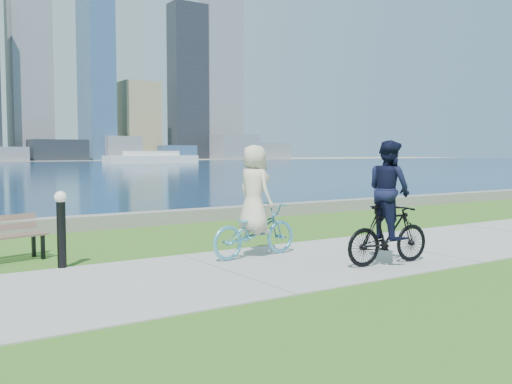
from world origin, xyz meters
TOP-DOWN VIEW (x-y plane):
  - ground at (0.00, 0.00)m, footprint 320.00×320.00m
  - concrete_path at (0.00, 0.00)m, footprint 80.00×3.50m
  - seawall at (0.00, 6.20)m, footprint 90.00×0.50m
  - ferry_far at (33.80, 83.32)m, footprint 15.66×4.48m
  - bollard_lamp at (-2.14, 1.76)m, footprint 0.21×0.21m
  - cyclist_woman at (1.03, 0.84)m, footprint 0.80×1.87m
  - cyclist_man at (2.52, -0.98)m, footprint 0.69×1.71m

SIDE VIEW (x-z plane):
  - ground at x=0.00m, z-range 0.00..0.00m
  - concrete_path at x=0.00m, z-range 0.00..0.02m
  - seawall at x=0.00m, z-range 0.00..0.35m
  - bollard_lamp at x=-2.14m, z-range 0.09..1.37m
  - cyclist_woman at x=1.03m, z-range -0.24..1.78m
  - ferry_far at x=33.80m, z-range -0.18..1.95m
  - cyclist_man at x=2.52m, z-range -0.14..1.94m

